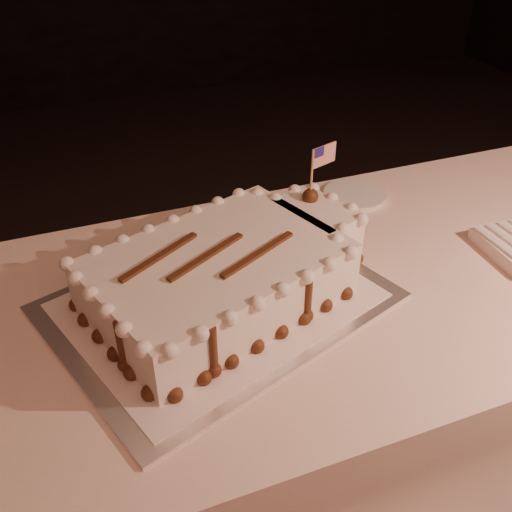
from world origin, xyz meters
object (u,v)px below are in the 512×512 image
object	(u,v)px
cake_board	(219,302)
side_plate	(355,195)
banquet_table	(368,383)
sheet_cake	(231,271)

from	to	relation	value
cake_board	side_plate	size ratio (longest dim) A/B	3.82
banquet_table	side_plate	world-z (taller)	side_plate
banquet_table	side_plate	distance (m)	0.49
banquet_table	side_plate	bearing A→B (deg)	74.85
cake_board	sheet_cake	bearing A→B (deg)	0.41
cake_board	side_plate	world-z (taller)	side_plate
cake_board	side_plate	distance (m)	0.54
sheet_cake	banquet_table	bearing A→B (deg)	-3.32
banquet_table	cake_board	size ratio (longest dim) A/B	3.85
cake_board	sheet_cake	size ratio (longest dim) A/B	1.01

